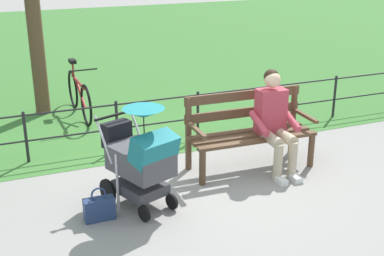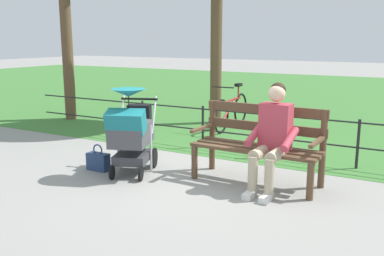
{
  "view_description": "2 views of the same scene",
  "coord_description": "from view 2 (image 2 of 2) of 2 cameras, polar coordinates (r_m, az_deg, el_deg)",
  "views": [
    {
      "loc": [
        2.19,
        5.31,
        2.79
      ],
      "look_at": [
        0.01,
        -0.02,
        0.66
      ],
      "focal_mm": 48.47,
      "sensor_mm": 36.0,
      "label": 1
    },
    {
      "loc": [
        -2.62,
        4.86,
        1.78
      ],
      "look_at": [
        0.08,
        0.02,
        0.62
      ],
      "focal_mm": 40.26,
      "sensor_mm": 36.0,
      "label": 2
    }
  ],
  "objects": [
    {
      "name": "park_fence",
      "position": [
        6.64,
        9.86,
        -0.17
      ],
      "size": [
        8.49,
        0.04,
        0.7
      ],
      "color": "black",
      "rests_on": "ground"
    },
    {
      "name": "stroller",
      "position": [
        5.71,
        -8.06,
        -0.31
      ],
      "size": [
        0.77,
        1.0,
        1.15
      ],
      "color": "black",
      "rests_on": "ground"
    },
    {
      "name": "bicycle",
      "position": [
        8.63,
        5.27,
        2.29
      ],
      "size": [
        0.44,
        1.66,
        0.89
      ],
      "color": "black",
      "rests_on": "ground"
    },
    {
      "name": "grass_lawn",
      "position": [
        14.02,
        18.19,
        3.92
      ],
      "size": [
        40.0,
        16.0,
        0.01
      ],
      "primitive_type": "cube",
      "color": "#3D7533",
      "rests_on": "ground"
    },
    {
      "name": "park_bench",
      "position": [
        5.44,
        8.87,
        -1.69
      ],
      "size": [
        1.61,
        0.64,
        0.96
      ],
      "color": "brown",
      "rests_on": "ground"
    },
    {
      "name": "handbag",
      "position": [
        6.06,
        -12.32,
        -4.32
      ],
      "size": [
        0.32,
        0.14,
        0.37
      ],
      "color": "navy",
      "rests_on": "ground"
    },
    {
      "name": "person_on_bench",
      "position": [
        5.12,
        10.57,
        -0.84
      ],
      "size": [
        0.54,
        0.74,
        1.28
      ],
      "color": "tan",
      "rests_on": "ground"
    },
    {
      "name": "ground_plane",
      "position": [
        5.8,
        0.78,
        -6.09
      ],
      "size": [
        60.0,
        60.0,
        0.0
      ],
      "primitive_type": "plane",
      "color": "gray"
    }
  ]
}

